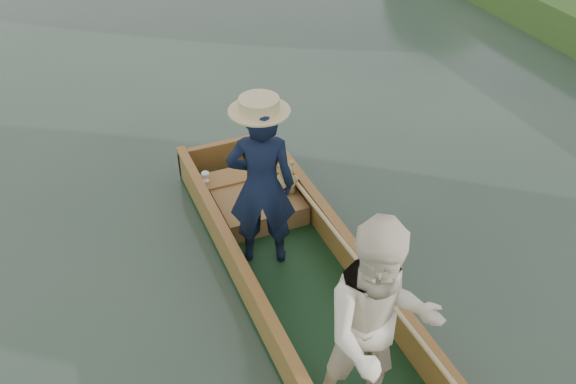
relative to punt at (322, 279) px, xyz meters
name	(u,v)px	position (x,y,z in m)	size (l,w,h in m)	color
ground	(314,315)	(0.05, 0.21, -0.65)	(120.00, 120.00, 0.00)	#283D30
punt	(322,279)	(0.00, 0.00, 0.00)	(1.12, 5.00, 1.88)	#133318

